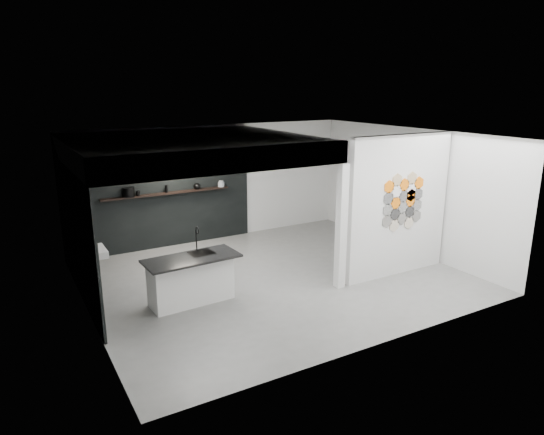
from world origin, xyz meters
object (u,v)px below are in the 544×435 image
(stockpot, at_px, (129,192))
(glass_vase, at_px, (221,184))
(kitchen_island, at_px, (191,279))
(utensil_cup, at_px, (138,193))
(bottle_dark, at_px, (166,189))
(partition_panel, at_px, (399,206))
(glass_bowl, at_px, (221,184))
(kettle, at_px, (197,186))
(wall_basin, at_px, (94,252))

(stockpot, distance_m, glass_vase, 2.22)
(kitchen_island, height_order, utensil_cup, utensil_cup)
(bottle_dark, distance_m, utensil_cup, 0.66)
(partition_panel, bearing_deg, glass_bowl, 118.23)
(glass_bowl, xyz_separation_m, utensil_cup, (-2.02, 0.00, -0.00))
(kettle, height_order, glass_vase, glass_vase)
(partition_panel, height_order, stockpot, partition_panel)
(glass_bowl, distance_m, glass_vase, 0.02)
(kitchen_island, height_order, glass_bowl, glass_bowl)
(kettle, relative_size, bottle_dark, 0.99)
(stockpot, relative_size, glass_bowl, 1.60)
(partition_panel, bearing_deg, kitchen_island, 169.66)
(utensil_cup, bearing_deg, partition_panel, -43.34)
(glass_vase, distance_m, bottle_dark, 1.36)
(wall_basin, height_order, utensil_cup, utensil_cup)
(kitchen_island, height_order, bottle_dark, bottle_dark)
(glass_bowl, bearing_deg, partition_panel, -61.77)
(glass_bowl, xyz_separation_m, bottle_dark, (-1.36, 0.00, 0.03))
(kitchen_island, bearing_deg, partition_panel, -13.36)
(wall_basin, bearing_deg, bottle_dark, 45.56)
(bottle_dark, height_order, utensil_cup, bottle_dark)
(bottle_dark, bearing_deg, glass_bowl, 0.00)
(kettle, height_order, utensil_cup, kettle)
(glass_bowl, distance_m, bottle_dark, 1.37)
(stockpot, distance_m, bottle_dark, 0.86)
(kitchen_island, relative_size, utensil_cup, 15.67)
(kettle, bearing_deg, utensil_cup, 169.73)
(kitchen_island, height_order, stockpot, stockpot)
(bottle_dark, bearing_deg, partition_panel, -48.33)
(partition_panel, distance_m, glass_bowl, 4.39)
(glass_vase, bearing_deg, glass_bowl, 0.00)
(stockpot, height_order, kettle, stockpot)
(glass_vase, relative_size, utensil_cup, 1.43)
(wall_basin, relative_size, glass_bowl, 3.81)
(kitchen_island, xyz_separation_m, stockpot, (-0.22, 3.12, 0.98))
(utensil_cup, bearing_deg, glass_bowl, 0.00)
(partition_panel, xyz_separation_m, utensil_cup, (-4.10, 3.87, -0.03))
(stockpot, bearing_deg, utensil_cup, 0.00)
(partition_panel, xyz_separation_m, glass_vase, (-2.08, 3.87, -0.00))
(partition_panel, height_order, wall_basin, partition_panel)
(partition_panel, height_order, bottle_dark, partition_panel)
(glass_bowl, distance_m, utensil_cup, 2.02)
(bottle_dark, relative_size, utensil_cup, 1.63)
(wall_basin, bearing_deg, glass_bowl, 31.35)
(kitchen_island, relative_size, bottle_dark, 9.64)
(wall_basin, distance_m, kitchen_island, 1.80)
(stockpot, xyz_separation_m, glass_bowl, (2.22, 0.00, -0.05))
(wall_basin, xyz_separation_m, glass_bowl, (3.39, 2.07, 0.53))
(stockpot, bearing_deg, bottle_dark, 0.00)
(wall_basin, bearing_deg, partition_panel, -18.23)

